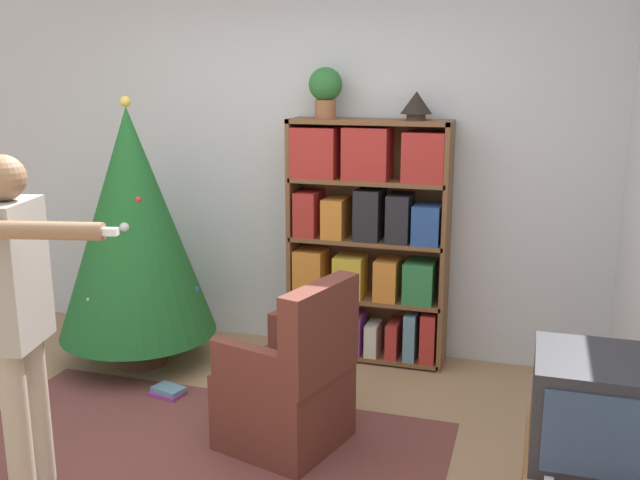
# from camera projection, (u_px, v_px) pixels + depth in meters

# --- Properties ---
(wall_back) EXTENTS (8.00, 0.10, 2.60)m
(wall_back) POSITION_uv_depth(u_px,v_px,m) (315.00, 165.00, 5.00)
(wall_back) COLOR silver
(wall_back) RESTS_ON ground_plane
(area_rug) EXTENTS (2.60, 1.88, 0.01)m
(area_rug) POSITION_uv_depth(u_px,v_px,m) (172.00, 474.00, 3.51)
(area_rug) COLOR brown
(area_rug) RESTS_ON ground_plane
(bookshelf) EXTENTS (1.07, 0.29, 1.64)m
(bookshelf) POSITION_uv_depth(u_px,v_px,m) (368.00, 237.00, 4.77)
(bookshelf) COLOR brown
(bookshelf) RESTS_ON ground_plane
(television) EXTENTS (0.44, 0.50, 0.43)m
(television) POSITION_uv_depth(u_px,v_px,m) (589.00, 407.00, 2.88)
(television) COLOR #28282D
(television) RESTS_ON tv_stand
(game_remote) EXTENTS (0.04, 0.12, 0.02)m
(game_remote) POSITION_uv_depth(u_px,v_px,m) (549.00, 480.00, 2.73)
(game_remote) COLOR white
(game_remote) RESTS_ON tv_stand
(christmas_tree) EXTENTS (1.04, 1.04, 1.79)m
(christmas_tree) POSITION_uv_depth(u_px,v_px,m) (133.00, 224.00, 4.66)
(christmas_tree) COLOR #4C3323
(christmas_tree) RESTS_ON ground_plane
(armchair) EXTENTS (0.70, 0.69, 0.92)m
(armchair) POSITION_uv_depth(u_px,v_px,m) (290.00, 388.00, 3.73)
(armchair) COLOR brown
(armchair) RESTS_ON ground_plane
(standing_person) EXTENTS (0.69, 0.46, 1.62)m
(standing_person) POSITION_uv_depth(u_px,v_px,m) (18.00, 312.00, 2.98)
(standing_person) COLOR #9E937F
(standing_person) RESTS_ON ground_plane
(potted_plant) EXTENTS (0.22, 0.22, 0.33)m
(potted_plant) POSITION_uv_depth(u_px,v_px,m) (325.00, 89.00, 4.64)
(potted_plant) COLOR #935B38
(potted_plant) RESTS_ON bookshelf
(table_lamp) EXTENTS (0.20, 0.20, 0.18)m
(table_lamp) POSITION_uv_depth(u_px,v_px,m) (416.00, 104.00, 4.49)
(table_lamp) COLOR #473828
(table_lamp) RESTS_ON bookshelf
(book_pile_near_tree) EXTENTS (0.22, 0.18, 0.05)m
(book_pile_near_tree) POSITION_uv_depth(u_px,v_px,m) (168.00, 392.00, 4.37)
(book_pile_near_tree) COLOR #843889
(book_pile_near_tree) RESTS_ON ground_plane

